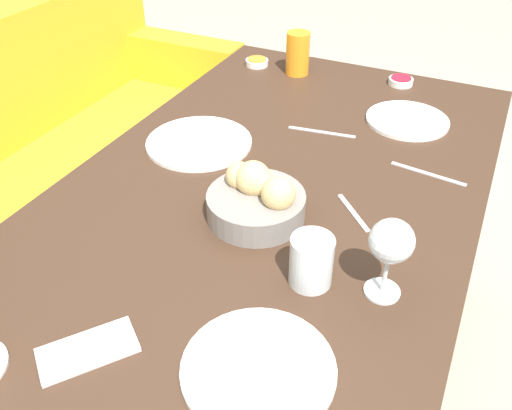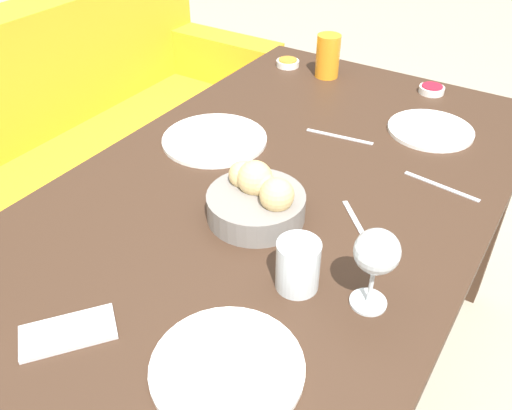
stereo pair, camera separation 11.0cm
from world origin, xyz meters
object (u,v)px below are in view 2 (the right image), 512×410
Objects in this scene: plate_near_left at (227,367)px; plate_near_right at (430,130)px; juice_glass at (328,56)px; spoon_coffee at (355,220)px; jam_bowl_berry at (432,89)px; plate_far_center at (215,139)px; cell_phone at (68,332)px; couch at (58,180)px; knife_silver at (339,137)px; fork_silver at (441,186)px; bread_basket at (257,199)px; water_tumbler at (298,265)px; jam_bowl_honey at (288,63)px; wine_glass at (377,254)px.

plate_near_right is at bearing -1.37° from plate_near_left.
plate_near_left and plate_near_right have the same top height.
plate_near_left is at bearing -160.88° from juice_glass.
jam_bowl_berry is at bearing 5.37° from spoon_coffee.
plate_far_center is 0.68m from jam_bowl_berry.
plate_far_center is 1.61× the size of cell_phone.
plate_near_left is at bearing -116.36° from couch.
plate_far_center is at bearing 126.36° from knife_silver.
fork_silver is 1.07× the size of cell_phone.
couch is at bearing 76.52° from bread_basket.
juice_glass is at bearing 5.63° from cell_phone.
plate_near_left is at bearing -167.29° from knife_silver.
water_tumbler is (-0.85, -0.37, -0.02)m from juice_glass.
knife_silver is (0.08, 0.29, 0.00)m from fork_silver.
juice_glass is at bearing 23.51° from water_tumbler.
cell_phone is (-0.08, 0.26, -0.00)m from plate_near_left.
water_tumbler is at bearing 177.38° from spoon_coffee.
bread_basket is at bearing 179.88° from knife_silver.
plate_near_right is 0.45m from spoon_coffee.
jam_bowl_honey is at bearing 46.13° from knife_silver.
bread_basket reaches higher than jam_bowl_honey.
wine_glass is 1.04m from jam_bowl_honey.
fork_silver is at bearing -159.31° from jam_bowl_berry.
plate_far_center is 0.52m from juice_glass.
juice_glass is 0.15m from jam_bowl_honey.
bread_basket is 0.58m from plate_near_right.
plate_far_center is at bearing 76.24° from spoon_coffee.
cell_phone is at bearing 152.92° from spoon_coffee.
water_tumbler is 0.46m from fork_silver.
fork_silver is at bearing -122.96° from jam_bowl_honey.
plate_near_left is 1.82× the size of juice_glass.
plate_far_center is at bearing 51.87° from water_tumbler.
plate_far_center is at bearing 52.02° from bread_basket.
water_tumbler is at bearing -128.13° from plate_far_center.
water_tumbler is (0.21, -0.00, 0.04)m from plate_near_left.
fork_silver is (0.41, 0.00, -0.11)m from wine_glass.
wine_glass is at bearing -119.04° from plate_far_center.
bread_basket is at bearing 160.95° from plate_near_right.
juice_glass is 0.39m from knife_silver.
wine_glass is (0.03, -0.12, 0.06)m from water_tumbler.
plate_far_center is 2.57× the size of spoon_coffee.
knife_silver is at bearing 30.52° from wine_glass.
plate_near_right is 1.01m from cell_phone.
plate_near_left reaches higher than knife_silver.
plate_far_center is 3.61× the size of jam_bowl_honey.
couch reaches higher than jam_bowl_honey.
jam_bowl_honey is (1.06, 0.51, 0.01)m from plate_near_left.
jam_bowl_honey is (-0.05, 0.46, 0.00)m from jam_bowl_berry.
plate_near_right is at bearing -76.24° from couch.
couch is 10.74× the size of knife_silver.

